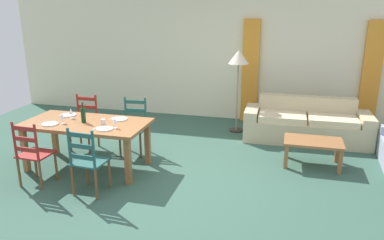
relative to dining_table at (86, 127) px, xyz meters
The scene contains 25 objects.
ground_plane 1.43m from the dining_table, ahead, with size 9.60×9.60×0.02m, color #35594A.
wall_far 3.63m from the dining_table, 69.38° to the left, with size 9.60×0.16×2.70m, color #EFE5C0.
curtain_panel_left 3.87m from the dining_table, 56.24° to the left, with size 0.35×0.08×2.20m, color orange.
curtain_panel_right 5.57m from the dining_table, 35.18° to the left, with size 0.35×0.08×2.20m, color orange.
dining_table is the anchor object (origin of this frame).
dining_chair_near_left 0.87m from the dining_table, 119.45° to the right, with size 0.44×0.42×0.96m.
dining_chair_near_right 0.92m from the dining_table, 59.61° to the right, with size 0.44×0.42×0.96m.
dining_chair_far_left 0.92m from the dining_table, 122.27° to the left, with size 0.43×0.41×0.96m.
dining_chair_far_right 0.91m from the dining_table, 59.48° to the left, with size 0.45×0.43×0.96m.
dinner_plate_near_left 0.52m from the dining_table, 150.95° to the right, with size 0.24×0.24×0.02m, color white.
fork_near_left 0.66m from the dining_table, 157.38° to the right, with size 0.02×0.17×0.01m, color silver.
dinner_plate_near_right 0.52m from the dining_table, 29.05° to the right, with size 0.24×0.24×0.02m, color white.
fork_near_right 0.40m from the dining_table, 39.81° to the right, with size 0.02×0.17×0.01m, color silver.
dinner_plate_far_left 0.52m from the dining_table, 150.95° to the left, with size 0.24×0.24×0.02m, color white.
fork_far_left 0.66m from the dining_table, 157.38° to the left, with size 0.02×0.17×0.01m, color silver.
dinner_plate_far_right 0.52m from the dining_table, 29.05° to the left, with size 0.24×0.24×0.02m, color white.
fork_far_right 0.40m from the dining_table, 39.81° to the left, with size 0.02×0.17×0.01m, color silver.
wine_bottle 0.21m from the dining_table, 125.07° to the right, with size 0.07×0.07×0.32m.
wine_glass_near_left 0.39m from the dining_table, 153.11° to the right, with size 0.06×0.06×0.16m.
wine_glass_near_right 0.62m from the dining_table, 15.12° to the right, with size 0.06×0.06×0.16m.
wine_glass_far_left 0.40m from the dining_table, 159.00° to the left, with size 0.06×0.06×0.16m.
coffee_cup_primary 0.36m from the dining_table, 10.99° to the right, with size 0.07×0.07×0.09m, color silver.
couch 4.02m from the dining_table, 33.49° to the left, with size 2.30×0.85×0.80m.
coffee_table 3.57m from the dining_table, 16.21° to the left, with size 0.90×0.56×0.42m.
standing_lamp 3.20m from the dining_table, 50.27° to the left, with size 0.40×0.40×1.64m.
Camera 1 is at (1.73, -4.93, 2.46)m, focal length 35.15 mm.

